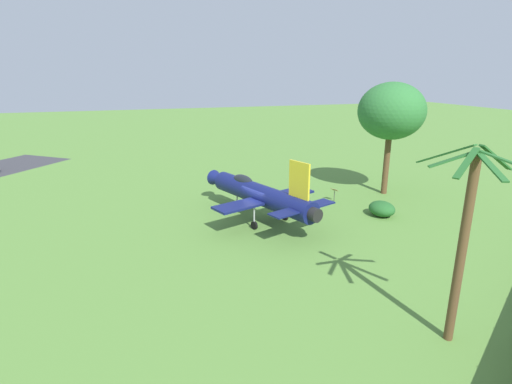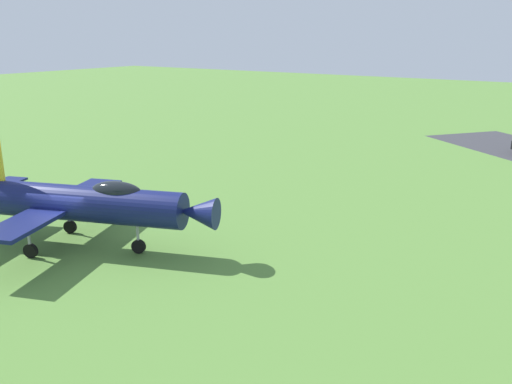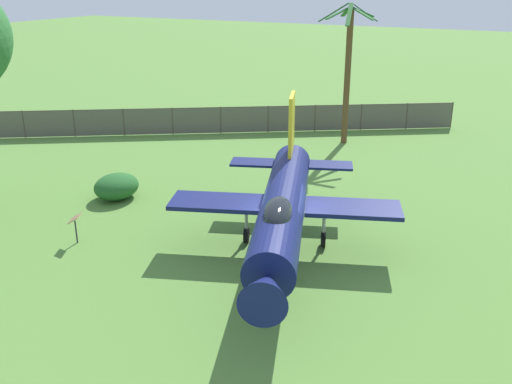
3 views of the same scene
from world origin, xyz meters
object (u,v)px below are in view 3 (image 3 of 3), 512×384
palm_tree (348,68)px  shrub_near_fence (117,186)px  info_plaque (75,222)px  display_jet (282,208)px

palm_tree → shrub_near_fence: size_ratio=3.72×
palm_tree → info_plaque: size_ratio=7.17×
palm_tree → shrub_near_fence: (6.19, 13.74, -3.96)m
palm_tree → info_plaque: 19.03m
display_jet → info_plaque: bearing=-94.0°
display_jet → info_plaque: 8.04m
display_jet → shrub_near_fence: bearing=-123.3°
display_jet → shrub_near_fence: display_jet is taller
display_jet → palm_tree: bearing=171.0°
display_jet → palm_tree: palm_tree is taller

